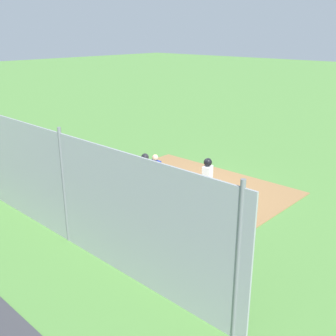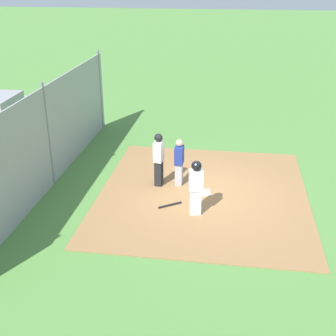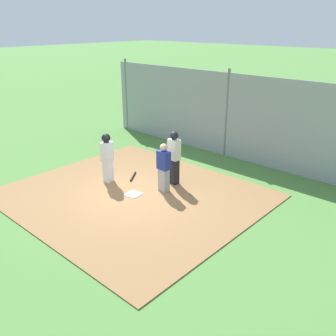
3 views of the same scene
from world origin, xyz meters
TOP-DOWN VIEW (x-y plane):
  - ground_plane at (0.00, 0.00)m, footprint 140.00×140.00m
  - dirt_infield at (0.00, 0.00)m, footprint 7.20×6.40m
  - home_plate at (0.00, 0.00)m, footprint 0.49×0.49m
  - catcher at (-0.50, -0.83)m, footprint 0.39×0.28m
  - umpire at (-0.36, -1.47)m, footprint 0.41×0.31m
  - runner at (1.32, -0.13)m, footprint 0.34×0.43m
  - baseball_bat at (0.99, -0.91)m, footprint 0.48×0.65m
  - backstop_fence at (0.00, -4.92)m, footprint 12.00×0.10m
  - parking_lot at (0.00, -10.11)m, footprint 18.00×5.20m
  - parked_car_blue at (2.65, -10.59)m, footprint 4.42×2.38m

SIDE VIEW (x-z plane):
  - ground_plane at x=0.00m, z-range 0.00..0.00m
  - dirt_infield at x=0.00m, z-range 0.00..0.03m
  - parking_lot at x=0.00m, z-range 0.00..0.04m
  - home_plate at x=0.00m, z-range 0.03..0.05m
  - baseball_bat at x=0.99m, z-range 0.03..0.09m
  - parked_car_blue at x=2.65m, z-range -0.03..1.25m
  - catcher at x=-0.50m, z-range 0.05..1.59m
  - umpire at x=-0.36m, z-range 0.08..1.83m
  - runner at x=1.32m, z-range 0.14..1.78m
  - backstop_fence at x=0.00m, z-range -0.07..3.28m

